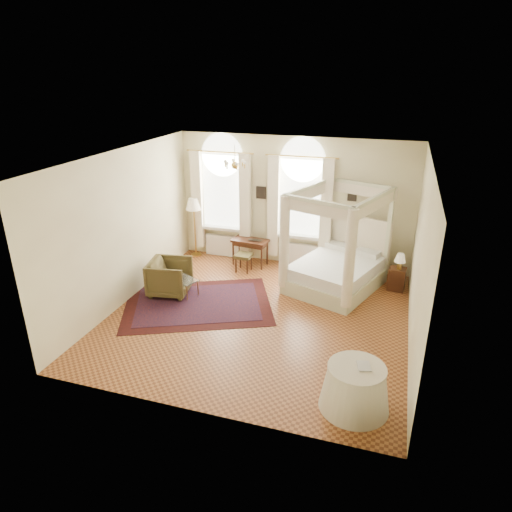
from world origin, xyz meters
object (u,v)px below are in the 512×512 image
(coffee_table, at_px, (185,281))
(floor_lamp, at_px, (194,207))
(nightstand, at_px, (397,279))
(stool, at_px, (244,257))
(canopy_bed, at_px, (336,267))
(armchair, at_px, (170,277))
(writing_desk, at_px, (250,243))
(side_table, at_px, (355,388))

(coffee_table, height_order, floor_lamp, floor_lamp)
(nightstand, distance_m, floor_lamp, 5.49)
(stool, distance_m, coffee_table, 1.85)
(canopy_bed, xyz_separation_m, coffee_table, (-3.19, -1.39, -0.18))
(nightstand, distance_m, coffee_table, 4.89)
(canopy_bed, distance_m, armchair, 3.82)
(floor_lamp, bearing_deg, nightstand, -5.61)
(armchair, xyz_separation_m, coffee_table, (0.36, 0.04, -0.06))
(armchair, xyz_separation_m, floor_lamp, (-0.41, 2.29, 0.98))
(stool, xyz_separation_m, coffee_table, (-0.84, -1.64, -0.04))
(writing_desk, bearing_deg, nightstand, -5.67)
(stool, relative_size, side_table, 0.44)
(nightstand, height_order, floor_lamp, floor_lamp)
(canopy_bed, relative_size, writing_desk, 2.68)
(armchair, xyz_separation_m, side_table, (4.44, -2.59, -0.05))
(writing_desk, relative_size, side_table, 0.91)
(coffee_table, relative_size, side_table, 0.64)
(canopy_bed, bearing_deg, nightstand, 13.82)
(writing_desk, distance_m, armchair, 2.47)
(nightstand, xyz_separation_m, coffee_table, (-4.58, -1.73, 0.08))
(canopy_bed, bearing_deg, floor_lamp, 167.65)
(stool, xyz_separation_m, floor_lamp, (-1.61, 0.61, 1.00))
(writing_desk, xyz_separation_m, stool, (-0.03, -0.45, -0.20))
(nightstand, bearing_deg, canopy_bed, -166.18)
(canopy_bed, height_order, nightstand, canopy_bed)
(canopy_bed, distance_m, writing_desk, 2.43)
(stool, height_order, coffee_table, stool)
(stool, distance_m, floor_lamp, 1.99)
(floor_lamp, relative_size, side_table, 1.52)
(writing_desk, distance_m, floor_lamp, 1.82)
(nightstand, relative_size, side_table, 0.50)
(side_table, bearing_deg, coffee_table, 147.24)
(writing_desk, height_order, side_table, side_table)
(nightstand, bearing_deg, writing_desk, 174.33)
(nightstand, distance_m, armchair, 5.24)
(nightstand, xyz_separation_m, armchair, (-4.93, -1.77, 0.14))
(canopy_bed, bearing_deg, armchair, -158.07)
(canopy_bed, bearing_deg, coffee_table, -156.48)
(canopy_bed, relative_size, floor_lamp, 1.61)
(canopy_bed, distance_m, side_table, 4.12)
(armchair, distance_m, floor_lamp, 2.53)
(canopy_bed, bearing_deg, side_table, -77.44)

